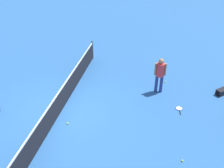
# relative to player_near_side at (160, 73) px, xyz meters

# --- Properties ---
(ground_plane) EXTENTS (40.00, 40.00, 0.00)m
(ground_plane) POSITION_rel_player_near_side_xyz_m (-2.36, 3.86, -1.01)
(ground_plane) COLOR #265693
(court_net) EXTENTS (10.09, 0.09, 1.07)m
(court_net) POSITION_rel_player_near_side_xyz_m (-2.36, 3.86, -0.51)
(court_net) COLOR #4C4C51
(court_net) RESTS_ON ground_plane
(player_near_side) EXTENTS (0.37, 0.53, 1.70)m
(player_near_side) POSITION_rel_player_near_side_xyz_m (0.00, 0.00, 0.00)
(player_near_side) COLOR navy
(player_near_side) RESTS_ON ground_plane
(tennis_racket_near_player) EXTENTS (0.60, 0.35, 0.03)m
(tennis_racket_near_player) POSITION_rel_player_near_side_xyz_m (-1.12, -0.96, -1.00)
(tennis_racket_near_player) COLOR blue
(tennis_racket_near_player) RESTS_ON ground_plane
(tennis_ball_near_player) EXTENTS (0.07, 0.07, 0.07)m
(tennis_ball_near_player) POSITION_rel_player_near_side_xyz_m (-3.00, 3.32, -0.98)
(tennis_ball_near_player) COLOR #C6E033
(tennis_ball_near_player) RESTS_ON ground_plane
(tennis_ball_by_net) EXTENTS (0.07, 0.07, 0.07)m
(tennis_ball_by_net) POSITION_rel_player_near_side_xyz_m (0.86, -0.29, -0.98)
(tennis_ball_by_net) COLOR #C6E033
(tennis_ball_by_net) RESTS_ON ground_plane
(tennis_ball_baseline) EXTENTS (0.07, 0.07, 0.07)m
(tennis_ball_baseline) POSITION_rel_player_near_side_xyz_m (-3.97, -1.03, -0.98)
(tennis_ball_baseline) COLOR #C6E033
(tennis_ball_baseline) RESTS_ON ground_plane
(equipment_bag) EXTENTS (0.75, 0.78, 0.28)m
(equipment_bag) POSITION_rel_player_near_side_xyz_m (0.43, -2.91, -0.87)
(equipment_bag) COLOR black
(equipment_bag) RESTS_ON ground_plane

